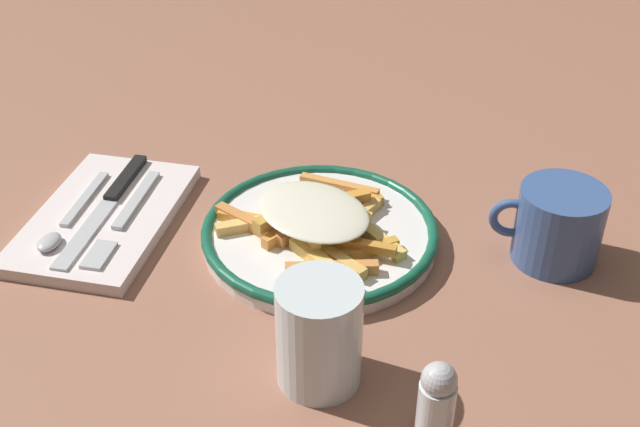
{
  "coord_description": "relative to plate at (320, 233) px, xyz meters",
  "views": [
    {
      "loc": [
        -0.1,
        0.65,
        0.5
      ],
      "look_at": [
        0.0,
        0.0,
        0.04
      ],
      "focal_mm": 44.73,
      "sensor_mm": 36.0,
      "label": 1
    }
  ],
  "objects": [
    {
      "name": "coffee_mug",
      "position": [
        -0.24,
        -0.01,
        0.03
      ],
      "size": [
        0.11,
        0.09,
        0.08
      ],
      "color": "#3B5893",
      "rests_on": "ground_plane"
    },
    {
      "name": "fries_heap",
      "position": [
        0.0,
        0.01,
        0.02
      ],
      "size": [
        0.2,
        0.19,
        0.03
      ],
      "color": "gold",
      "rests_on": "plate"
    },
    {
      "name": "knife",
      "position": [
        0.23,
        -0.02,
        0.01
      ],
      "size": [
        0.03,
        0.21,
        0.01
      ],
      "color": "black",
      "rests_on": "napkin"
    },
    {
      "name": "plate",
      "position": [
        0.0,
        0.0,
        0.0
      ],
      "size": [
        0.24,
        0.24,
        0.02
      ],
      "color": "white",
      "rests_on": "ground_plane"
    },
    {
      "name": "water_glass",
      "position": [
        -0.03,
        0.19,
        0.04
      ],
      "size": [
        0.07,
        0.07,
        0.1
      ],
      "primitive_type": "cylinder",
      "color": "silver",
      "rests_on": "ground_plane"
    },
    {
      "name": "salt_shaker",
      "position": [
        -0.12,
        0.24,
        0.03
      ],
      "size": [
        0.03,
        0.03,
        0.08
      ],
      "color": "silver",
      "rests_on": "ground_plane"
    },
    {
      "name": "napkin",
      "position": [
        0.23,
        -0.0,
        -0.0
      ],
      "size": [
        0.15,
        0.23,
        0.01
      ],
      "primitive_type": "cube",
      "rotation": [
        0.0,
        0.0,
        -0.07
      ],
      "color": "silver",
      "rests_on": "ground_plane"
    },
    {
      "name": "ground_plane",
      "position": [
        0.0,
        0.0,
        -0.01
      ],
      "size": [
        2.6,
        2.6,
        0.0
      ],
      "primitive_type": "plane",
      "color": "#96624C"
    },
    {
      "name": "fork",
      "position": [
        0.21,
        0.01,
        0.0
      ],
      "size": [
        0.02,
        0.18,
        0.0
      ],
      "color": "silver",
      "rests_on": "napkin"
    },
    {
      "name": "spoon",
      "position": [
        0.26,
        0.03,
        0.01
      ],
      "size": [
        0.02,
        0.15,
        0.01
      ],
      "color": "silver",
      "rests_on": "napkin"
    }
  ]
}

